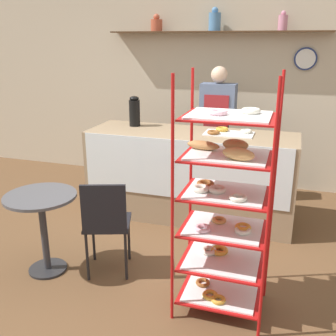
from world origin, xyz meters
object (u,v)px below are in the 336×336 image
person_worker (217,129)px  coffee_carafe (135,111)px  cafe_chair (106,219)px  donut_tray_counter (228,132)px  pastry_rack (224,206)px  cafe_table (42,215)px

person_worker → coffee_carafe: 1.03m
cafe_chair → donut_tray_counter: size_ratio=1.67×
pastry_rack → person_worker: size_ratio=1.07×
pastry_rack → cafe_table: size_ratio=2.46×
pastry_rack → coffee_carafe: size_ratio=5.09×
person_worker → cafe_chair: (-0.53, -1.99, -0.37)m
pastry_rack → coffee_carafe: (-1.35, 1.64, 0.31)m
donut_tray_counter → coffee_carafe: bearing=176.4°
cafe_table → donut_tray_counter: (1.30, 1.55, 0.47)m
pastry_rack → donut_tray_counter: 1.60m
person_worker → cafe_table: 2.38m
cafe_chair → coffee_carafe: bearing=-95.8°
person_worker → donut_tray_counter: (0.22, -0.54, 0.10)m
pastry_rack → donut_tray_counter: size_ratio=3.39×
cafe_chair → coffee_carafe: coffee_carafe is taller
person_worker → coffee_carafe: bearing=-151.8°
pastry_rack → person_worker: pastry_rack is taller
person_worker → donut_tray_counter: 0.59m
coffee_carafe → pastry_rack: bearing=-50.6°
person_worker → pastry_rack: bearing=-77.6°
donut_tray_counter → pastry_rack: bearing=-81.1°
pastry_rack → person_worker: 2.17m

